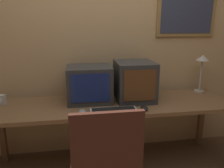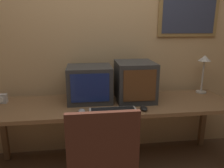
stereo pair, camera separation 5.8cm
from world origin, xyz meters
TOP-DOWN VIEW (x-y plane):
  - wall_back at (0.01, 1.13)m, footprint 8.00×0.08m
  - desk at (0.00, 0.72)m, footprint 2.40×0.64m
  - monitor_left at (-0.21, 0.83)m, footprint 0.44×0.37m
  - monitor_right at (0.24, 0.80)m, footprint 0.37×0.41m
  - keyboard_main at (-0.02, 0.49)m, footprint 0.42×0.15m
  - mouse_near_keyboard at (0.26, 0.51)m, footprint 0.06×0.11m
  - mouse_far_corner at (-0.30, 0.50)m, footprint 0.06×0.10m
  - desk_clock at (-1.08, 0.87)m, footprint 0.11×0.07m
  - desk_lamp at (1.05, 0.94)m, footprint 0.14×0.14m

SIDE VIEW (x-z plane):
  - desk at x=0.00m, z-range 0.29..1.00m
  - keyboard_main at x=-0.02m, z-range 0.71..0.73m
  - mouse_near_keyboard at x=0.26m, z-range 0.71..0.74m
  - mouse_far_corner at x=-0.30m, z-range 0.71..0.75m
  - desk_clock at x=-1.08m, z-range 0.71..0.80m
  - monitor_left at x=-0.21m, z-range 0.71..1.06m
  - monitor_right at x=0.24m, z-range 0.71..1.10m
  - desk_lamp at x=1.05m, z-range 0.82..1.24m
  - wall_back at x=0.01m, z-range 0.00..2.60m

